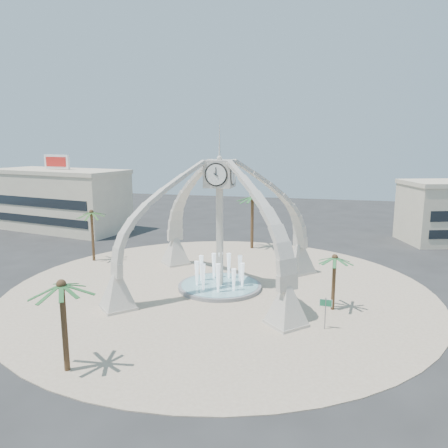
% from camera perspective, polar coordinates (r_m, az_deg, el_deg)
% --- Properties ---
extents(ground, '(140.00, 140.00, 0.00)m').
position_cam_1_polar(ground, '(42.49, -0.55, -8.44)').
color(ground, '#282828').
rests_on(ground, ground).
extents(plaza, '(40.00, 40.00, 0.06)m').
position_cam_1_polar(plaza, '(42.48, -0.55, -8.40)').
color(plaza, '#C9B495').
rests_on(plaza, ground).
extents(clock_tower, '(17.94, 17.94, 16.30)m').
position_cam_1_polar(clock_tower, '(40.82, -0.57, 0.20)').
color(clock_tower, beige).
rests_on(clock_tower, ground).
extents(fountain, '(8.00, 8.00, 3.62)m').
position_cam_1_polar(fountain, '(42.40, -0.55, -8.07)').
color(fountain, gray).
rests_on(fountain, ground).
extents(building_nw, '(23.75, 13.73, 11.90)m').
position_cam_1_polar(building_nw, '(74.48, -20.68, 3.02)').
color(building_nw, beige).
rests_on(building_nw, ground).
extents(palm_east, '(3.60, 3.60, 5.19)m').
position_cam_1_polar(palm_east, '(37.14, 14.28, -4.33)').
color(palm_east, brown).
rests_on(palm_east, ground).
extents(palm_west, '(3.39, 3.39, 6.52)m').
position_cam_1_polar(palm_west, '(52.99, -16.94, 1.40)').
color(palm_west, brown).
rests_on(palm_west, ground).
extents(palm_north, '(5.27, 5.27, 7.73)m').
position_cam_1_polar(palm_north, '(56.74, 3.74, 3.49)').
color(palm_north, brown).
rests_on(palm_north, ground).
extents(palm_south, '(4.73, 4.73, 6.30)m').
position_cam_1_polar(palm_south, '(27.96, -20.48, -7.57)').
color(palm_south, brown).
rests_on(palm_south, ground).
extents(street_sign, '(0.94, 0.08, 2.54)m').
position_cam_1_polar(street_sign, '(33.97, 13.13, -10.51)').
color(street_sign, slate).
rests_on(street_sign, ground).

